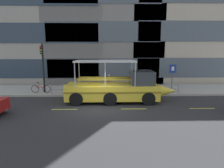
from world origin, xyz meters
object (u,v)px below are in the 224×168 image
Objects in this scene: parking_sign at (172,73)px; pedestrian_mid_left at (109,81)px; traffic_light_pole at (43,64)px; leaned_bicycle at (41,89)px; pedestrian_near_bow at (153,81)px; duck_tour_boat at (119,88)px.

pedestrian_mid_left is at bearing 175.75° from parking_sign.
traffic_light_pole is 2.53× the size of leaned_bicycle.
pedestrian_near_bow is 4.22m from pedestrian_mid_left.
leaned_bicycle is 1.06× the size of pedestrian_mid_left.
traffic_light_pole is at bearing -177.57° from pedestrian_mid_left.
parking_sign is 1.68× the size of pedestrian_near_bow.
duck_tour_boat is (6.70, -2.68, -1.78)m from traffic_light_pole.
traffic_light_pole reaches higher than duck_tour_boat.
pedestrian_mid_left is (6.26, 0.36, 0.61)m from leaned_bicycle.
traffic_light_pole is 11.82m from parking_sign.
traffic_light_pole reaches higher than parking_sign.
traffic_light_pole is at bearing 20.77° from leaned_bicycle.
pedestrian_near_bow is at bearing 3.60° from leaned_bicycle.
duck_tour_boat is at bearing -153.80° from parking_sign.
leaned_bicycle is at bearing -176.66° from pedestrian_mid_left.
pedestrian_mid_left is at bearing 3.34° from leaned_bicycle.
traffic_light_pole is 2.69× the size of pedestrian_mid_left.
duck_tour_boat is at bearing -137.10° from pedestrian_near_bow.
parking_sign is 1.95m from pedestrian_near_bow.
leaned_bicycle is (-12.08, 0.07, -1.38)m from parking_sign.
parking_sign is 5.89m from pedestrian_mid_left.
parking_sign is (11.79, -0.18, -0.91)m from traffic_light_pole.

